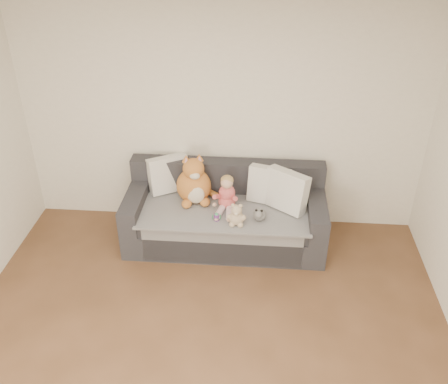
% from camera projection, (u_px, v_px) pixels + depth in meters
% --- Properties ---
extents(room_shell, '(5.00, 5.00, 5.00)m').
position_uv_depth(room_shell, '(199.00, 231.00, 3.71)').
color(room_shell, brown).
rests_on(room_shell, ground).
extents(sofa, '(2.20, 0.94, 0.85)m').
position_uv_depth(sofa, '(225.00, 216.00, 5.62)').
color(sofa, '#27262B').
rests_on(sofa, ground).
extents(cushion_left, '(0.50, 0.40, 0.43)m').
position_uv_depth(cushion_left, '(168.00, 174.00, 5.69)').
color(cushion_left, silver).
rests_on(cushion_left, sofa).
extents(cushion_right_back, '(0.49, 0.32, 0.43)m').
position_uv_depth(cushion_right_back, '(269.00, 185.00, 5.48)').
color(cushion_right_back, silver).
rests_on(cushion_right_back, sofa).
extents(cushion_right_front, '(0.51, 0.45, 0.45)m').
position_uv_depth(cushion_right_front, '(286.00, 191.00, 5.36)').
color(cushion_right_front, silver).
rests_on(cushion_right_front, sofa).
extents(toddler, '(0.28, 0.40, 0.39)m').
position_uv_depth(toddler, '(226.00, 195.00, 5.38)').
color(toddler, '#E1644F').
rests_on(toddler, sofa).
extents(plush_cat, '(0.47, 0.45, 0.59)m').
position_uv_depth(plush_cat, '(194.00, 184.00, 5.50)').
color(plush_cat, '#BE582A').
rests_on(plush_cat, sofa).
extents(teddy_bear, '(0.20, 0.15, 0.26)m').
position_uv_depth(teddy_bear, '(237.00, 216.00, 5.15)').
color(teddy_bear, tan).
rests_on(teddy_bear, sofa).
extents(plush_cow, '(0.14, 0.21, 0.17)m').
position_uv_depth(plush_cow, '(259.00, 214.00, 5.24)').
color(plush_cow, white).
rests_on(plush_cow, sofa).
extents(sippy_cup, '(0.09, 0.06, 0.10)m').
position_uv_depth(sippy_cup, '(216.00, 216.00, 5.24)').
color(sippy_cup, '#77348F').
rests_on(sippy_cup, sofa).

